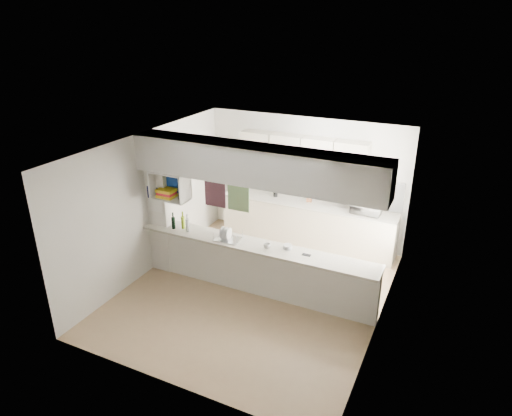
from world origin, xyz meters
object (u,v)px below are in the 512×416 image
Objects in this scene: bowl at (366,197)px; dish_rack at (228,235)px; microwave at (367,205)px; wine_bottles at (182,223)px.

bowl is 2.80m from dish_rack.
bowl reaches higher than microwave.
bowl is 0.65× the size of wine_bottles.
wine_bottles is (-2.74, -2.12, -0.22)m from bowl.
dish_rack is (-1.85, -2.14, -0.07)m from microwave.
microwave is at bearing 46.14° from dish_rack.
bowl is (-0.03, -0.03, 0.18)m from microwave.
microwave reaches higher than dish_rack.
bowl is at bearing 41.07° from microwave.
dish_rack is at bearing 0.44° from wine_bottles.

